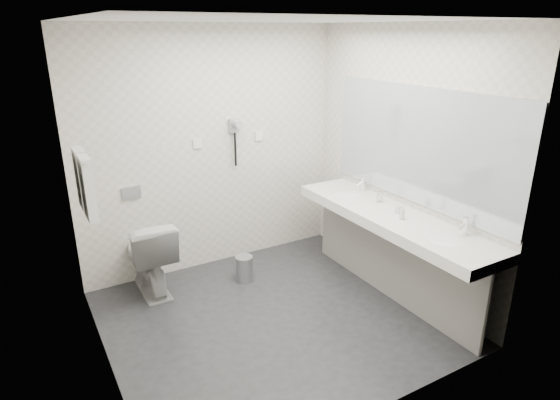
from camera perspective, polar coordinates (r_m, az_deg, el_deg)
floor at (r=4.38m, az=-0.73°, el=-13.95°), size 2.80×2.80×0.00m
ceiling at (r=3.64m, az=-0.92°, el=20.80°), size 2.80×2.80×0.00m
wall_back at (r=4.96m, az=-8.22°, el=5.78°), size 2.80×0.00×2.80m
wall_front at (r=2.85m, az=12.16°, el=-5.30°), size 2.80×0.00×2.80m
wall_left at (r=3.42m, az=-21.77°, el=-2.01°), size 0.00×2.60×2.60m
wall_right at (r=4.65m, az=14.44°, el=4.40°), size 0.00×2.60×2.60m
vanity_counter at (r=4.47m, az=13.18°, el=-2.20°), size 0.55×2.20×0.10m
vanity_panel at (r=4.66m, az=13.00°, el=-6.99°), size 0.03×2.15×0.75m
vanity_post_near at (r=4.10m, az=23.37°, el=-12.23°), size 0.06×0.06×0.75m
vanity_post_far at (r=5.40m, az=5.80°, el=-2.73°), size 0.06×0.06×0.75m
mirror at (r=4.46m, az=16.30°, el=6.23°), size 0.02×2.20×1.05m
basin_near at (r=4.05m, az=19.44°, el=-4.67°), size 0.40×0.31×0.05m
basin_far at (r=4.92m, az=8.10°, el=0.60°), size 0.40×0.31×0.05m
faucet_near at (r=4.16m, az=21.35°, el=-2.92°), size 0.04×0.04×0.15m
faucet_far at (r=5.01m, az=9.92°, el=1.94°), size 0.04×0.04×0.15m
soap_bottle_a at (r=4.46m, az=13.99°, el=-0.99°), size 0.05×0.05×0.09m
soap_bottle_c at (r=4.33m, az=14.46°, el=-1.42°), size 0.06×0.06×0.13m
glass_left at (r=4.72m, az=11.88°, el=0.40°), size 0.07×0.07×0.10m
toilet at (r=4.79m, az=-15.47°, el=-6.38°), size 0.43×0.75×0.76m
flush_plate at (r=4.80m, az=-17.40°, el=0.82°), size 0.18×0.02×0.12m
pedal_bin at (r=4.92m, az=-4.31°, el=-8.26°), size 0.22×0.22×0.25m
bin_lid at (r=4.86m, az=-4.35°, el=-6.88°), size 0.18×0.18×0.02m
towel_rail at (r=3.86m, az=-22.94°, el=4.94°), size 0.02×0.62×0.02m
towel_near at (r=3.78m, az=-22.05°, el=1.30°), size 0.07×0.24×0.48m
towel_far at (r=4.05m, az=-22.68°, el=2.38°), size 0.07×0.24×0.48m
dryer_cradle at (r=4.98m, az=-5.54°, el=8.89°), size 0.10×0.04×0.14m
dryer_barrel at (r=4.91m, az=-5.21°, el=9.10°), size 0.08×0.14×0.08m
dryer_cord at (r=5.02m, az=-5.38°, el=6.06°), size 0.02×0.02×0.35m
switch_plate_a at (r=4.88m, az=-9.87°, el=6.65°), size 0.09×0.02×0.09m
switch_plate_b at (r=5.15m, az=-2.52°, el=7.63°), size 0.09×0.02×0.09m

